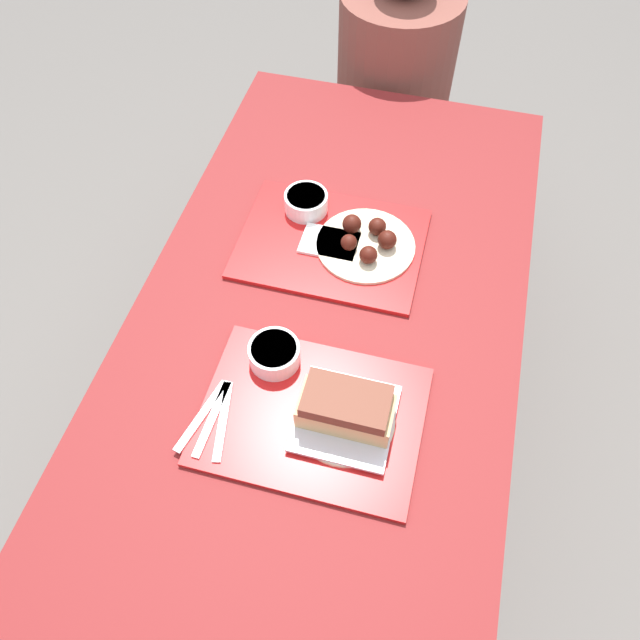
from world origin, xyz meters
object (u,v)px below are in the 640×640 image
at_px(tray_far, 331,244).
at_px(wings_plate_far, 366,241).
at_px(brisket_sandwich_plate, 346,411).
at_px(person_seated_across, 396,61).
at_px(bowl_coleslaw_near, 274,353).
at_px(bowl_coleslaw_far, 306,201).
at_px(tray_near, 312,416).

height_order(tray_far, wings_plate_far, wings_plate_far).
height_order(brisket_sandwich_plate, person_seated_across, person_seated_across).
relative_size(tray_far, wings_plate_far, 1.85).
xyz_separation_m(bowl_coleslaw_near, bowl_coleslaw_far, (-0.05, 0.44, 0.00)).
distance_m(tray_far, brisket_sandwich_plate, 0.47).
height_order(tray_near, bowl_coleslaw_far, bowl_coleslaw_far).
xyz_separation_m(bowl_coleslaw_near, brisket_sandwich_plate, (0.17, -0.10, 0.01)).
distance_m(tray_far, bowl_coleslaw_far, 0.13).
distance_m(brisket_sandwich_plate, wings_plate_far, 0.46).
xyz_separation_m(tray_near, brisket_sandwich_plate, (0.07, 0.00, 0.05)).
distance_m(bowl_coleslaw_far, person_seated_across, 0.77).
distance_m(brisket_sandwich_plate, person_seated_across, 1.30).
height_order(tray_far, bowl_coleslaw_far, bowl_coleslaw_far).
distance_m(tray_far, person_seated_across, 0.85).
relative_size(tray_near, bowl_coleslaw_far, 4.08).
distance_m(bowl_coleslaw_near, brisket_sandwich_plate, 0.20).
relative_size(tray_far, brisket_sandwich_plate, 2.22).
distance_m(tray_far, bowl_coleslaw_near, 0.35).
height_order(bowl_coleslaw_near, bowl_coleslaw_far, same).
bearing_deg(bowl_coleslaw_far, person_seated_across, 83.24).
relative_size(tray_near, brisket_sandwich_plate, 2.22).
relative_size(brisket_sandwich_plate, wings_plate_far, 0.83).
xyz_separation_m(tray_near, bowl_coleslaw_far, (-0.16, 0.54, 0.03)).
bearing_deg(brisket_sandwich_plate, bowl_coleslaw_near, 150.47).
relative_size(brisket_sandwich_plate, person_seated_across, 0.29).
bearing_deg(brisket_sandwich_plate, tray_near, -177.11).
distance_m(tray_near, bowl_coleslaw_near, 0.15).
bearing_deg(brisket_sandwich_plate, bowl_coleslaw_far, 112.85).
bearing_deg(bowl_coleslaw_far, tray_near, -73.56).
height_order(bowl_coleslaw_far, wings_plate_far, wings_plate_far).
xyz_separation_m(tray_far, wings_plate_far, (0.08, 0.01, 0.02)).
bearing_deg(brisket_sandwich_plate, person_seated_across, 95.99).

